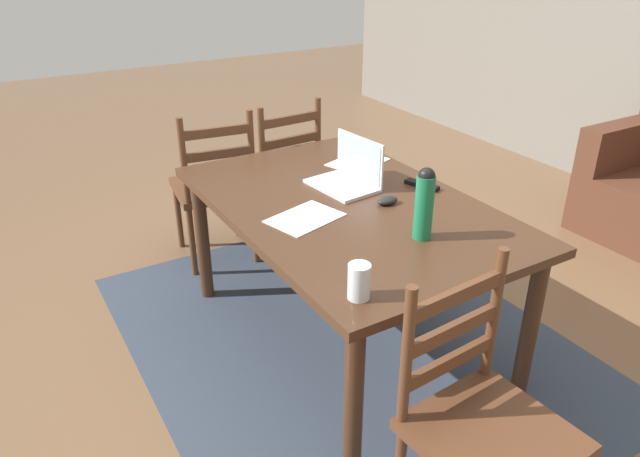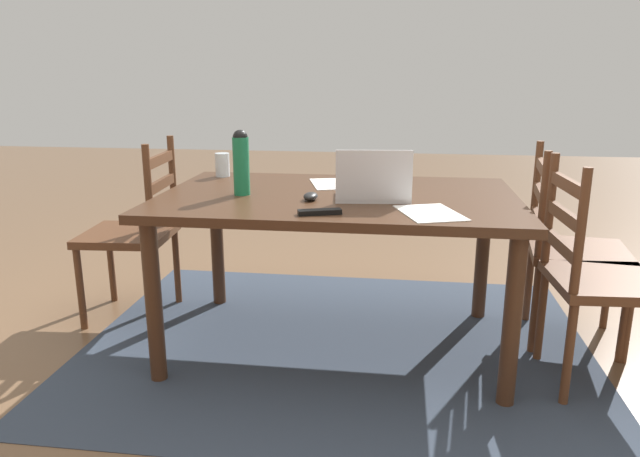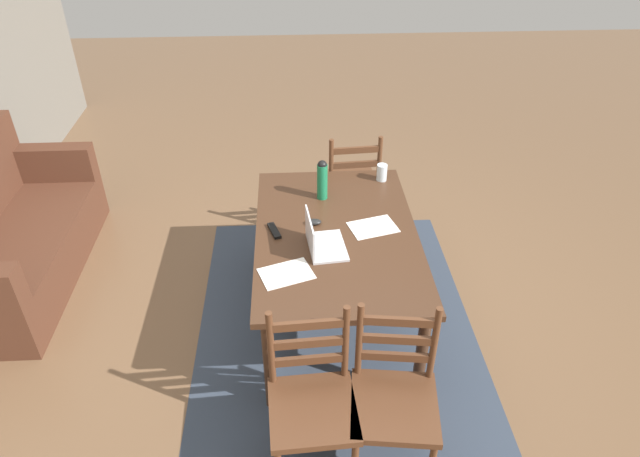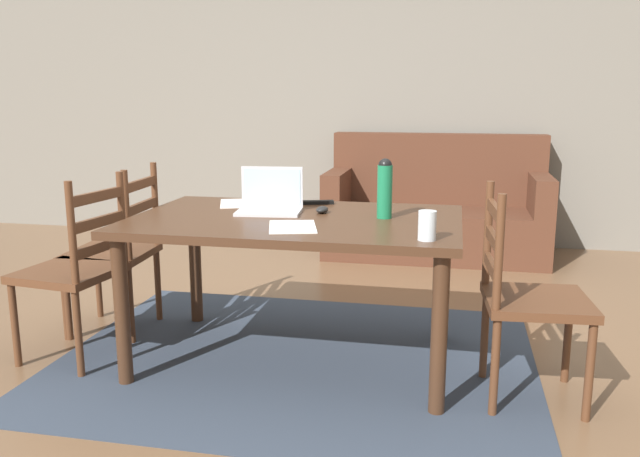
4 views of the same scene
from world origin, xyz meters
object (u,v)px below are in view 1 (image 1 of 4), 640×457
object	(u,v)px
chair_right_near	(483,425)
drinking_glass	(359,281)
dining_table	(347,220)
chair_left_near	(215,188)
tv_remote	(422,185)
laptop	(350,174)
chair_left_far	(278,175)
water_bottle	(424,202)
computer_mouse	(387,201)

from	to	relation	value
chair_right_near	drinking_glass	xyz separation A→B (m)	(-0.44, -0.17, 0.34)
dining_table	chair_left_near	size ratio (longest dim) A/B	1.69
chair_right_near	tv_remote	distance (m)	1.26
chair_left_near	laptop	bearing A→B (deg)	19.58
chair_right_near	drinking_glass	world-z (taller)	chair_right_near
dining_table	drinking_glass	size ratio (longest dim) A/B	12.99
chair_left_near	drinking_glass	world-z (taller)	chair_left_near
chair_left_far	laptop	world-z (taller)	laptop
chair_left_near	water_bottle	world-z (taller)	water_bottle
dining_table	drinking_glass	xyz separation A→B (m)	(0.66, -0.38, 0.15)
water_bottle	drinking_glass	bearing A→B (deg)	-63.31
chair_left_far	water_bottle	xyz separation A→B (m)	(1.52, -0.14, 0.43)
chair_left_near	chair_left_far	bearing A→B (deg)	89.96
dining_table	chair_left_far	world-z (taller)	chair_left_far
chair_left_far	water_bottle	world-z (taller)	water_bottle
chair_left_far	chair_right_near	size ratio (longest dim) A/B	1.00
dining_table	water_bottle	distance (m)	0.49
chair_left_near	water_bottle	distance (m)	1.60
chair_left_far	chair_right_near	distance (m)	2.22
chair_right_near	laptop	world-z (taller)	laptop
chair_left_near	dining_table	bearing A→B (deg)	11.00
chair_left_near	tv_remote	xyz separation A→B (m)	(1.12, 0.61, 0.29)
dining_table	chair_left_far	xyz separation A→B (m)	(-1.09, 0.21, -0.20)
drinking_glass	computer_mouse	world-z (taller)	drinking_glass
laptop	tv_remote	world-z (taller)	laptop
drinking_glass	laptop	bearing A→B (deg)	148.45
chair_left_far	chair_right_near	xyz separation A→B (m)	(2.18, -0.42, 0.00)
chair_left_far	computer_mouse	xyz separation A→B (m)	(1.20, -0.07, 0.30)
computer_mouse	chair_left_far	bearing A→B (deg)	178.94
water_bottle	tv_remote	world-z (taller)	water_bottle
laptop	water_bottle	distance (m)	0.60
chair_left_near	tv_remote	world-z (taller)	chair_left_near
drinking_glass	tv_remote	bearing A→B (deg)	128.68
water_bottle	chair_left_far	bearing A→B (deg)	174.65
laptop	water_bottle	size ratio (longest dim) A/B	1.17
dining_table	computer_mouse	size ratio (longest dim) A/B	16.04
chair_left_far	computer_mouse	distance (m)	1.23
chair_right_near	drinking_glass	bearing A→B (deg)	-158.19
chair_right_near	dining_table	bearing A→B (deg)	169.11
chair_right_near	laptop	xyz separation A→B (m)	(-1.25, 0.33, 0.34)
chair_right_near	water_bottle	xyz separation A→B (m)	(-0.66, 0.28, 0.43)
dining_table	tv_remote	xyz separation A→B (m)	(0.03, 0.40, 0.09)
tv_remote	chair_left_far	bearing A→B (deg)	82.04
laptop	computer_mouse	size ratio (longest dim) A/B	3.42
chair_left_near	chair_right_near	bearing A→B (deg)	0.06
computer_mouse	water_bottle	bearing A→B (deg)	-10.79
chair_right_near	water_bottle	world-z (taller)	water_bottle
chair_right_near	tv_remote	bearing A→B (deg)	150.19
chair_left_far	chair_left_near	world-z (taller)	same
chair_left_far	computer_mouse	world-z (taller)	chair_left_far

